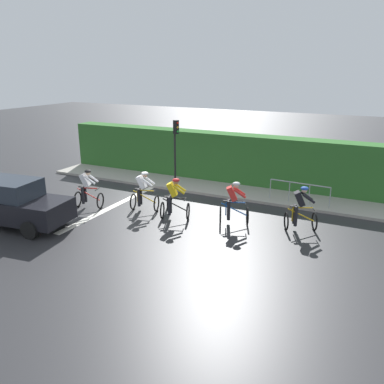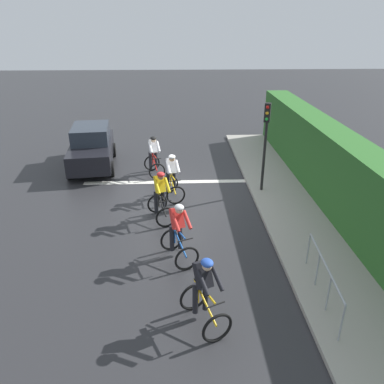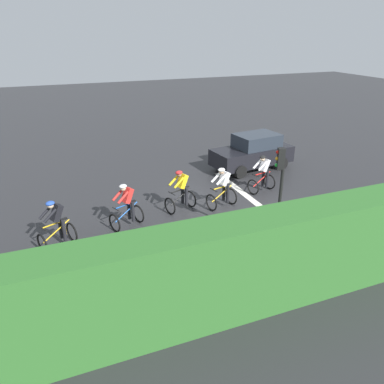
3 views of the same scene
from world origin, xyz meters
TOP-DOWN VIEW (x-y plane):
  - ground_plane at (0.00, 0.00)m, footprint 80.00×80.00m
  - sidewalk_kerb at (-4.33, 2.00)m, footprint 2.80×19.05m
  - stone_wall_low at (-5.23, 2.00)m, footprint 0.44×19.05m
  - hedge_wall at (-5.53, 2.00)m, footprint 1.10×19.05m
  - road_marking_stop_line at (0.00, -1.25)m, footprint 7.00×0.30m
  - cyclist_lead at (-0.75, 6.42)m, footprint 1.06×1.26m
  - cyclist_second at (-0.23, 4.04)m, footprint 1.04×1.26m
  - cyclist_mid at (0.31, 1.81)m, footprint 0.99×1.24m
  - cyclist_fourth at (-0.02, 0.19)m, footprint 0.92×1.21m
  - cyclist_trailing at (0.75, -2.10)m, footprint 0.94×1.22m
  - car_black at (3.49, -3.20)m, footprint 2.26×4.28m
  - traffic_light_near_crossing at (-3.32, -0.07)m, footprint 0.25×0.30m
  - pedestrian_railing_kerbside at (-3.43, 5.84)m, footprint 0.24×2.60m

SIDE VIEW (x-z plane):
  - ground_plane at x=0.00m, z-range 0.00..0.00m
  - road_marking_stop_line at x=0.00m, z-range 0.00..0.01m
  - sidewalk_kerb at x=-4.33m, z-range 0.00..0.12m
  - stone_wall_low at x=-5.23m, z-range 0.00..0.70m
  - pedestrian_railing_kerbside at x=-3.43m, z-range 0.24..1.26m
  - cyclist_lead at x=-0.75m, z-range -0.03..1.63m
  - cyclist_second at x=-0.23m, z-range -0.03..1.63m
  - cyclist_mid at x=0.31m, z-range -0.03..1.63m
  - cyclist_fourth at x=-0.02m, z-range -0.03..1.63m
  - cyclist_trailing at x=0.75m, z-range -0.03..1.63m
  - car_black at x=3.49m, z-range -0.01..1.75m
  - hedge_wall at x=-5.53m, z-range 0.00..2.52m
  - traffic_light_near_crossing at x=-3.32m, z-range 0.55..3.89m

